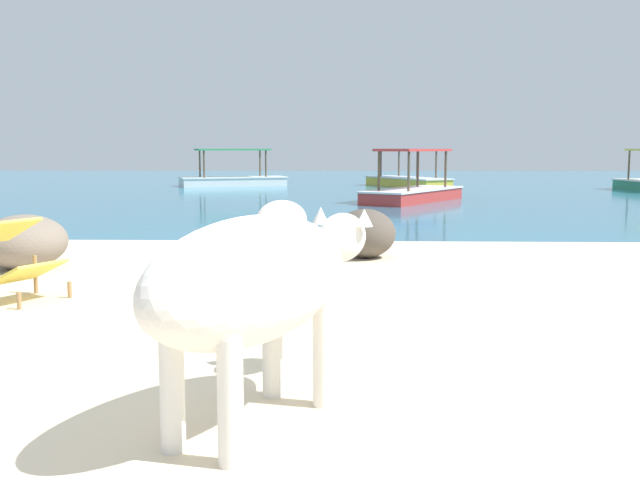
{
  "coord_description": "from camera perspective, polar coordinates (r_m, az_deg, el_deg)",
  "views": [
    {
      "loc": [
        0.13,
        -3.11,
        1.31
      ],
      "look_at": [
        -0.09,
        3.0,
        0.55
      ],
      "focal_mm": 41.39,
      "sensor_mm": 36.0,
      "label": 1
    }
  ],
  "objects": [
    {
      "name": "shore_rock_medium",
      "position": [
        8.61,
        3.5,
        0.51
      ],
      "size": [
        0.96,
        0.96,
        0.57
      ],
      "primitive_type": "ellipsoid",
      "rotation": [
        0.0,
        0.0,
        1.11
      ],
      "color": "brown",
      "rests_on": "sand_beach"
    },
    {
      "name": "boat_white",
      "position": [
        25.88,
        -6.74,
        4.78
      ],
      "size": [
        3.84,
        2.44,
        1.29
      ],
      "rotation": [
        0.0,
        0.0,
        3.52
      ],
      "color": "white",
      "rests_on": "water_surface"
    },
    {
      "name": "deck_chair_far",
      "position": [
        6.72,
        -22.62,
        -1.03
      ],
      "size": [
        0.92,
        0.82,
        0.68
      ],
      "rotation": [
        0.0,
        0.0,
        5.82
      ],
      "color": "#A37A4C",
      "rests_on": "sand_beach"
    },
    {
      "name": "boat_yellow",
      "position": [
        25.54,
        6.78,
        4.75
      ],
      "size": [
        2.87,
        3.75,
        1.29
      ],
      "rotation": [
        0.0,
        0.0,
        2.11
      ],
      "color": "gold",
      "rests_on": "water_surface"
    },
    {
      "name": "sand_beach",
      "position": [
        3.37,
        -0.4,
        -15.43
      ],
      "size": [
        18.0,
        14.0,
        0.04
      ],
      "primitive_type": "cube",
      "color": "beige",
      "rests_on": "ground"
    },
    {
      "name": "boat_red",
      "position": [
        18.25,
        7.22,
        3.82
      ],
      "size": [
        2.85,
        3.75,
        1.29
      ],
      "rotation": [
        0.0,
        0.0,
        1.04
      ],
      "color": "#C63833",
      "rests_on": "water_surface"
    },
    {
      "name": "water_surface",
      "position": [
        25.14,
        1.75,
        4.09
      ],
      "size": [
        60.0,
        36.0,
        0.03
      ],
      "primitive_type": "cube",
      "color": "teal",
      "rests_on": "ground"
    },
    {
      "name": "cow",
      "position": [
        3.37,
        -4.73,
        -3.06
      ],
      "size": [
        1.14,
        1.79,
        1.03
      ],
      "rotation": [
        0.0,
        0.0,
        1.11
      ],
      "color": "silver",
      "rests_on": "sand_beach"
    },
    {
      "name": "shore_rock_large",
      "position": [
        8.41,
        -21.94,
        -0.13
      ],
      "size": [
        1.11,
        1.18,
        0.58
      ],
      "primitive_type": "ellipsoid",
      "rotation": [
        0.0,
        0.0,
        1.27
      ],
      "color": "gray",
      "rests_on": "sand_beach"
    }
  ]
}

